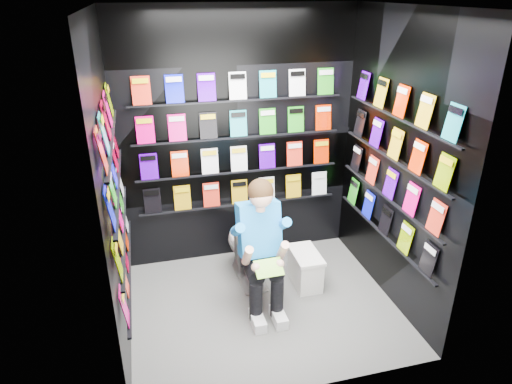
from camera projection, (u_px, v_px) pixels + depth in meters
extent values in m
plane|color=#575755|center=(263.00, 306.00, 4.26)|extent=(2.40, 2.40, 0.00)
plane|color=white|center=(266.00, 6.00, 3.19)|extent=(2.40, 2.40, 0.00)
cube|color=black|center=(238.00, 141.00, 4.61)|extent=(2.40, 0.04, 2.60)
cube|color=black|center=(307.00, 236.00, 2.84)|extent=(2.40, 0.04, 2.60)
cube|color=black|center=(112.00, 193.00, 3.45)|extent=(0.04, 2.00, 2.60)
cube|color=black|center=(396.00, 164.00, 4.00)|extent=(0.04, 2.00, 2.60)
imported|color=silver|center=(248.00, 246.00, 4.53)|extent=(0.44, 0.76, 0.73)
cube|color=white|center=(305.00, 270.00, 4.52)|extent=(0.24, 0.43, 0.32)
cube|color=white|center=(306.00, 255.00, 4.45)|extent=(0.26, 0.45, 0.03)
cube|color=green|center=(269.00, 268.00, 3.80)|extent=(0.24, 0.15, 0.10)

